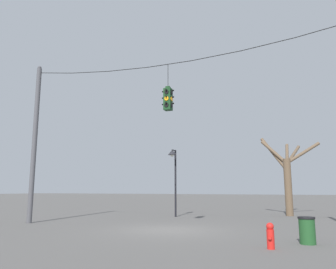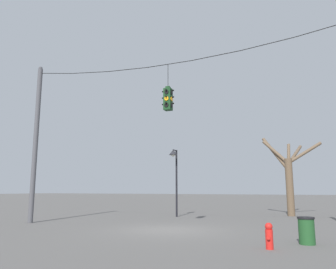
{
  "view_description": "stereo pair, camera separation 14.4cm",
  "coord_description": "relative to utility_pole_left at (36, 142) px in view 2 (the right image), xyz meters",
  "views": [
    {
      "loc": [
        5.37,
        -13.44,
        1.72
      ],
      "look_at": [
        -0.04,
        0.04,
        4.16
      ],
      "focal_mm": 35.0,
      "sensor_mm": 36.0,
      "label": 1
    },
    {
      "loc": [
        5.5,
        -13.39,
        1.72
      ],
      "look_at": [
        -0.04,
        0.04,
        4.16
      ],
      "focal_mm": 35.0,
      "sensor_mm": 36.0,
      "label": 2
    }
  ],
  "objects": [
    {
      "name": "fire_hydrant",
      "position": [
        12.23,
        -3.14,
        -3.87
      ],
      "size": [
        0.22,
        0.3,
        0.75
      ],
      "color": "red",
      "rests_on": "ground_plane"
    },
    {
      "name": "utility_pole_left",
      "position": [
        0.0,
        0.0,
        0.0
      ],
      "size": [
        0.25,
        0.25,
        8.53
      ],
      "color": "#4C4C51",
      "rests_on": "ground_plane"
    },
    {
      "name": "span_wire",
      "position": [
        7.78,
        -0.0,
        3.45
      ],
      "size": [
        15.56,
        0.03,
        0.67
      ],
      "color": "black"
    },
    {
      "name": "ground_plane",
      "position": [
        7.78,
        -0.04,
        -4.25
      ],
      "size": [
        200.0,
        200.0,
        0.0
      ],
      "primitive_type": "plane",
      "color": "#565451"
    },
    {
      "name": "trash_bin",
      "position": [
        13.25,
        -1.8,
        -3.82
      ],
      "size": [
        0.53,
        0.53,
        0.85
      ],
      "color": "#1E4C23",
      "rests_on": "ground_plane"
    },
    {
      "name": "traffic_light_near_left_pole",
      "position": [
        7.74,
        -0.0,
        1.56
      ],
      "size": [
        0.58,
        0.58,
        2.2
      ],
      "color": "#143819"
    },
    {
      "name": "bare_tree",
      "position": [
        12.38,
        10.24,
        -1.38
      ],
      "size": [
        3.99,
        3.46,
        5.4
      ],
      "color": "brown",
      "rests_on": "ground_plane"
    },
    {
      "name": "street_lamp",
      "position": [
        5.67,
        6.09,
        -0.91
      ],
      "size": [
        0.54,
        0.92,
        4.26
      ],
      "color": "black",
      "rests_on": "ground_plane"
    }
  ]
}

